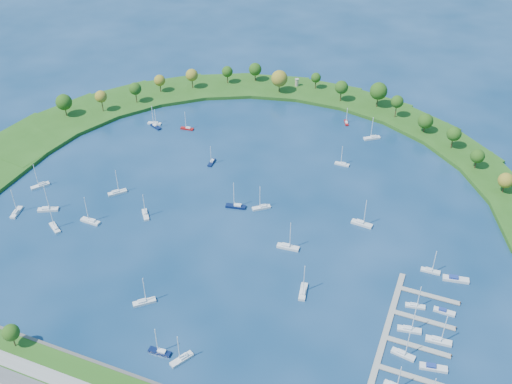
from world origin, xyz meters
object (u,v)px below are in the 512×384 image
at_px(moored_boat_9, 48,209).
at_px(docked_boat_11, 456,279).
at_px(dock_system, 402,357).
at_px(docked_boat_7, 439,340).
at_px(moored_boat_21, 145,214).
at_px(moored_boat_19, 236,206).
at_px(docked_boat_5, 433,367).
at_px(moored_boat_1, 288,246).
at_px(moored_boat_6, 90,221).
at_px(moored_boat_12, 372,137).
at_px(moored_boat_15, 40,185).
at_px(docked_boat_9, 444,311).
at_px(moored_boat_8, 156,126).
at_px(moored_boat_2, 144,301).
at_px(moored_boat_10, 16,212).
at_px(moored_boat_3, 55,227).
at_px(docked_boat_10, 430,270).
at_px(moored_boat_7, 155,123).
at_px(moored_boat_5, 187,128).
at_px(docked_boat_8, 415,305).
at_px(moored_boat_4, 346,122).
at_px(harbor_tower, 297,82).
at_px(moored_boat_17, 362,223).
at_px(moored_boat_13, 160,351).
at_px(moored_boat_11, 117,192).
at_px(moored_boat_20, 262,207).
at_px(docked_boat_4, 403,354).
at_px(docked_boat_6, 409,329).
at_px(moored_boat_18, 342,164).
at_px(moored_boat_16, 303,291).

xyz_separation_m(moored_boat_9, docked_boat_11, (177.33, 23.00, -0.20)).
height_order(dock_system, moored_boat_9, moored_boat_9).
bearing_deg(docked_boat_7, moored_boat_21, 165.79).
relative_size(moored_boat_19, docked_boat_5, 1.42).
relative_size(moored_boat_1, moored_boat_6, 1.03).
distance_m(moored_boat_12, moored_boat_15, 171.88).
distance_m(moored_boat_21, docked_boat_9, 132.75).
relative_size(moored_boat_6, moored_boat_8, 1.18).
bearing_deg(moored_boat_8, docked_boat_9, -0.59).
relative_size(moored_boat_19, docked_boat_7, 1.02).
distance_m(moored_boat_19, docked_boat_7, 106.95).
height_order(moored_boat_1, docked_boat_11, moored_boat_1).
bearing_deg(moored_boat_6, moored_boat_2, 146.82).
bearing_deg(moored_boat_10, moored_boat_2, -122.10).
xyz_separation_m(docked_boat_5, docked_boat_11, (1.89, 46.05, 0.06)).
xyz_separation_m(moored_boat_3, moored_boat_8, (-3.26, 93.98, -0.02)).
bearing_deg(moored_boat_15, docked_boat_10, 127.98).
relative_size(moored_boat_6, moored_boat_7, 1.20).
bearing_deg(moored_boat_9, moored_boat_5, 46.99).
bearing_deg(dock_system, docked_boat_8, 89.46).
height_order(moored_boat_8, moored_boat_9, moored_boat_9).
height_order(moored_boat_1, moored_boat_4, moored_boat_1).
relative_size(harbor_tower, docked_boat_10, 0.42).
distance_m(docked_boat_9, docked_boat_10, 21.60).
relative_size(dock_system, docked_boat_8, 7.60).
distance_m(moored_boat_15, moored_boat_17, 152.66).
bearing_deg(moored_boat_15, docked_boat_8, 121.26).
xyz_separation_m(moored_boat_13, docked_boat_10, (80.56, 75.70, -0.02)).
distance_m(moored_boat_11, docked_boat_9, 154.49).
bearing_deg(docked_boat_8, moored_boat_20, 145.59).
bearing_deg(moored_boat_11, docked_boat_11, -48.08).
bearing_deg(dock_system, moored_boat_6, 170.95).
relative_size(moored_boat_5, docked_boat_5, 1.12).
distance_m(moored_boat_13, docked_boat_4, 83.80).
height_order(moored_boat_4, docked_boat_4, docked_boat_4).
bearing_deg(moored_boat_6, moored_boat_11, -85.72).
height_order(moored_boat_2, docked_boat_7, docked_boat_7).
distance_m(moored_boat_6, docked_boat_6, 142.36).
bearing_deg(moored_boat_11, moored_boat_2, -97.80).
distance_m(moored_boat_10, docked_boat_10, 181.93).
bearing_deg(moored_boat_18, moored_boat_21, 47.10).
relative_size(moored_boat_4, moored_boat_10, 0.75).
bearing_deg(moored_boat_17, moored_boat_2, -125.14).
xyz_separation_m(moored_boat_16, docked_boat_6, (41.20, -3.61, -0.03)).
height_order(moored_boat_5, docked_boat_5, moored_boat_5).
distance_m(docked_boat_7, docked_boat_9, 14.93).
bearing_deg(docked_boat_5, moored_boat_11, 153.46).
xyz_separation_m(moored_boat_18, moored_boat_19, (-35.83, -52.26, 0.08)).
height_order(dock_system, docked_boat_7, docked_boat_7).
height_order(moored_boat_15, moored_boat_16, moored_boat_16).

